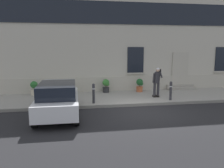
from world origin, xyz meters
name	(u,v)px	position (x,y,z in m)	size (l,w,h in m)	color
ground_plane	(140,111)	(0.00, 0.00, 0.00)	(80.00, 80.00, 0.00)	#232326
sidewalk	(127,97)	(0.00, 2.80, 0.07)	(24.00, 3.60, 0.15)	#99968E
curb_edge	(135,105)	(0.00, 0.94, 0.07)	(24.00, 0.12, 0.15)	gray
building_facade	(119,37)	(0.01, 5.29, 3.73)	(24.00, 1.52, 7.50)	beige
entrance_stoop	(181,87)	(4.20, 4.33, 0.28)	(1.95, 0.64, 0.32)	#9E998E
hatchback_car_white	(58,99)	(-3.83, -0.15, 0.79)	(1.82, 4.08, 1.50)	white
bollard_near_person	(171,90)	(2.12, 1.35, 0.71)	(0.15, 0.15, 1.04)	#333338
bollard_far_left	(94,93)	(-2.12, 1.35, 0.71)	(0.15, 0.15, 1.04)	#333338
person_on_phone	(157,80)	(1.62, 2.16, 1.15)	(0.51, 0.51, 1.74)	#2D2D33
planter_cream	(34,88)	(-5.48, 4.00, 0.61)	(0.44, 0.44, 0.86)	beige
planter_olive	(71,87)	(-3.27, 3.82, 0.61)	(0.44, 0.44, 0.86)	#606B38
planter_charcoal	(106,85)	(-1.06, 4.13, 0.61)	(0.44, 0.44, 0.86)	#2D2D30
planter_terracotta	(140,85)	(1.15, 3.98, 0.61)	(0.44, 0.44, 0.86)	#B25B38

